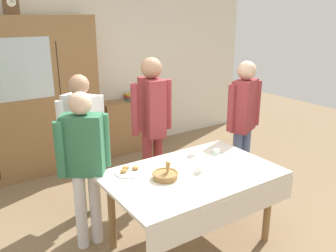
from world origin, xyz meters
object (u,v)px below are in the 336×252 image
tea_cup_near_right (193,153)px  spoon_mid_left (175,168)px  dining_table (194,184)px  tea_cup_near_left (216,151)px  pastry_plate (129,171)px  person_by_cabinet (83,133)px  wall_cabinet (23,99)px  tea_cup_back_edge (199,170)px  bookshelf_low (131,125)px  person_behind_table_right (84,157)px  person_near_right_end (244,115)px  person_beside_shelf (152,117)px  spoon_far_right (244,170)px  mantel_clock (11,4)px  bread_basket (165,175)px  book_stack (130,97)px

tea_cup_near_right → spoon_mid_left: 0.36m
dining_table → spoon_mid_left: 0.25m
tea_cup_near_right → tea_cup_near_left: size_ratio=1.00×
pastry_plate → person_by_cabinet: bearing=100.9°
wall_cabinet → tea_cup_back_edge: (0.96, -2.59, -0.28)m
bookshelf_low → person_behind_table_right: 2.63m
bookshelf_low → person_near_right_end: (0.45, -2.07, 0.60)m
tea_cup_back_edge → person_behind_table_right: 1.07m
person_beside_shelf → dining_table: bearing=-98.0°
pastry_plate → spoon_far_right: pastry_plate is taller
person_beside_shelf → person_behind_table_right: bearing=-159.0°
tea_cup_back_edge → person_behind_table_right: (-0.88, 0.60, 0.13)m
dining_table → tea_cup_near_left: tea_cup_near_left is taller
person_beside_shelf → pastry_plate: bearing=-136.0°
mantel_clock → bookshelf_low: (1.64, 0.05, -1.87)m
wall_cabinet → bread_basket: 2.61m
tea_cup_back_edge → pastry_plate: 0.65m
spoon_far_right → tea_cup_near_left: bearing=83.0°
pastry_plate → person_behind_table_right: person_behind_table_right is taller
dining_table → pastry_plate: (-0.48, 0.37, 0.12)m
tea_cup_near_left → person_near_right_end: 0.79m
bookshelf_low → tea_cup_back_edge: bearing=-104.5°
person_by_cabinet → person_near_right_end: bearing=-17.3°
book_stack → pastry_plate: size_ratio=0.75×
tea_cup_back_edge → spoon_mid_left: size_ratio=1.09×
mantel_clock → book_stack: mantel_clock is taller
tea_cup_near_left → pastry_plate: 0.99m
dining_table → wall_cabinet: 2.77m
tea_cup_near_right → bread_basket: size_ratio=0.54×
book_stack → person_by_cabinet: (-1.37, -1.51, 0.08)m
tea_cup_near_left → person_by_cabinet: (-1.13, 0.88, 0.17)m
spoon_far_right → person_behind_table_right: (-1.27, 0.80, 0.15)m
book_stack → tea_cup_back_edge: bearing=-104.5°
spoon_mid_left → person_near_right_end: 1.34m
bookshelf_low → tea_cup_back_edge: bookshelf_low is taller
dining_table → mantel_clock: size_ratio=6.69×
pastry_plate → wall_cabinet: bearing=100.6°
bread_basket → person_near_right_end: bearing=18.7°
spoon_far_right → spoon_mid_left: size_ratio=1.00×
mantel_clock → tea_cup_near_left: (1.40, -2.33, -1.49)m
dining_table → person_by_cabinet: 1.33m
bread_basket → spoon_mid_left: size_ratio=2.02×
tea_cup_near_left → pastry_plate: size_ratio=0.46×
spoon_mid_left → person_by_cabinet: bearing=121.1°
tea_cup_near_right → book_stack: bearing=78.1°
spoon_far_right → mantel_clock: bearing=115.7°
tea_cup_near_right → bread_basket: bearing=-152.3°
spoon_mid_left → person_beside_shelf: (0.21, 0.75, 0.29)m
wall_cabinet → person_near_right_end: 2.91m
mantel_clock → spoon_far_right: (1.34, -2.79, -1.51)m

